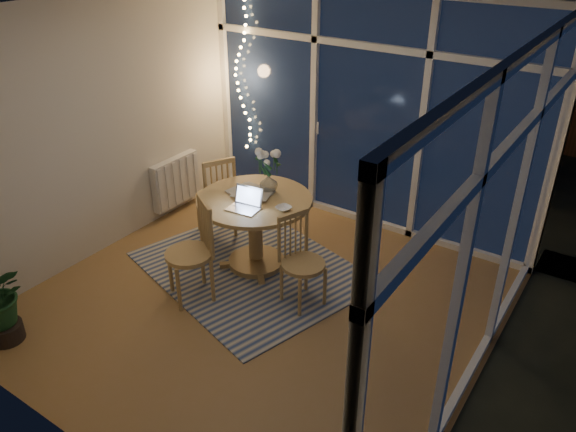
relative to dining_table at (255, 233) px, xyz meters
The scene contains 23 objects.
floor 0.74m from the dining_table, 48.18° to the right, with size 4.00×4.00×0.00m, color olive.
ceiling 2.30m from the dining_table, 48.18° to the right, with size 4.00×4.00×0.00m, color silver.
wall_back 1.83m from the dining_table, 74.45° to the left, with size 4.00×0.04×2.60m, color beige.
wall_front 2.67m from the dining_table, 80.27° to the right, with size 4.00×0.04×2.60m, color beige.
wall_left 1.88m from the dining_table, 163.24° to the right, with size 0.04×4.00×2.60m, color beige.
wall_right 2.63m from the dining_table, 11.07° to the right, with size 0.04×4.00×2.60m, color beige.
window_wall_back 1.79m from the dining_table, 74.05° to the left, with size 4.00×0.10×2.60m, color white.
window_wall_right 2.60m from the dining_table, 11.25° to the right, with size 0.10×4.00×2.60m, color white.
radiator 1.57m from the dining_table, 164.32° to the left, with size 0.10×0.70×0.58m, color silver.
fairy_lights 2.18m from the dining_table, 131.09° to the left, with size 0.24×0.10×1.85m, color #FFC666, non-canonical shape.
garden_patio 4.64m from the dining_table, 78.45° to the left, with size 12.00×6.00×0.10m, color black.
garden_fence 5.07m from the dining_table, 85.17° to the left, with size 11.00×0.08×1.80m, color #3D2916.
garden_shrubs 2.95m from the dining_table, 97.31° to the left, with size 0.90×0.90×0.90m, color black.
rug 0.39m from the dining_table, 90.00° to the right, with size 2.16×1.73×0.01m, color #BFB69B.
dining_table is the anchor object (origin of this frame).
chair_left 0.81m from the dining_table, 160.58° to the left, with size 0.46×0.46×0.99m, color #A8894C.
chair_right 0.80m from the dining_table, 20.07° to the right, with size 0.42×0.42×0.91m, color #A8894C.
chair_front 0.81m from the dining_table, 102.55° to the right, with size 0.47×0.47×1.00m, color #A8894C.
laptop 0.55m from the dining_table, 77.28° to the right, with size 0.29×0.25×0.21m, color silver, non-canonical shape.
flower_vase 0.53m from the dining_table, 83.35° to the left, with size 0.20×0.20×0.21m, color silver.
bowl 0.55m from the dining_table, ahead, with size 0.15×0.15×0.04m, color white.
newspapers 0.42m from the dining_table, 133.34° to the left, with size 0.37×0.29×0.02m, color beige.
phone 0.42m from the dining_table, 81.64° to the right, with size 0.12×0.06×0.01m, color black.
Camera 1 is at (2.59, -3.39, 3.25)m, focal length 35.00 mm.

